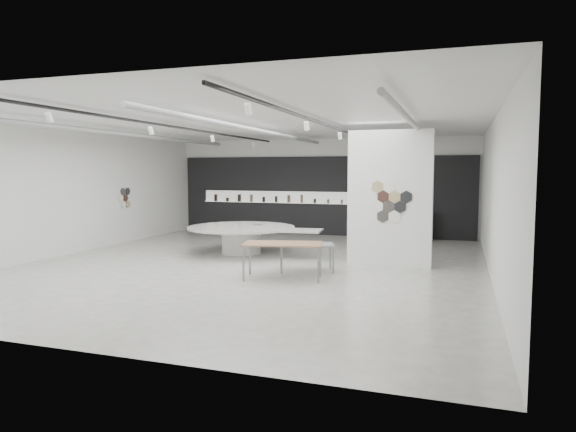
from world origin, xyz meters
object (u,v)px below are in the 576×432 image
(sample_table_wood, at_px, (283,246))
(kitchen_counter, at_px, (407,226))
(partition_column, at_px, (390,199))
(sample_table_stone, at_px, (307,246))
(display_island, at_px, (243,236))

(sample_table_wood, height_order, kitchen_counter, kitchen_counter)
(partition_column, relative_size, sample_table_stone, 2.39)
(sample_table_wood, distance_m, sample_table_stone, 1.09)
(sample_table_stone, distance_m, kitchen_counter, 7.17)
(partition_column, distance_m, kitchen_counter, 5.67)
(partition_column, distance_m, sample_table_stone, 2.62)
(sample_table_stone, xyz_separation_m, kitchen_counter, (1.82, 6.94, -0.12))
(partition_column, height_order, kitchen_counter, partition_column)
(kitchen_counter, bearing_deg, display_island, -129.88)
(sample_table_wood, bearing_deg, partition_column, 49.00)
(partition_column, xyz_separation_m, display_island, (-4.52, 0.65, -1.25))
(partition_column, relative_size, display_island, 0.81)
(sample_table_stone, bearing_deg, partition_column, 37.11)
(sample_table_wood, xyz_separation_m, sample_table_stone, (0.27, 1.05, -0.15))
(partition_column, height_order, sample_table_wood, partition_column)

